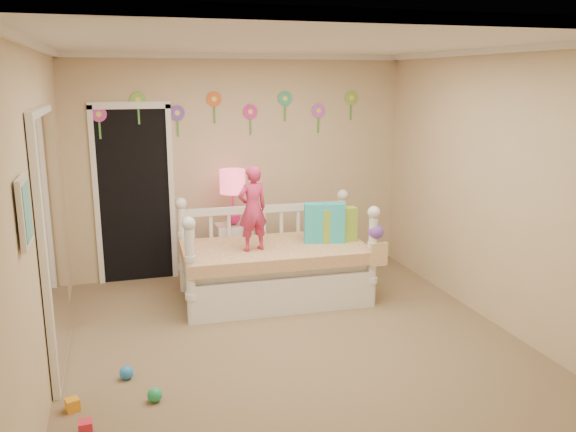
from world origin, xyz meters
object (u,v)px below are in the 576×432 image
object	(u,v)px
child	(252,209)
nightstand	(234,252)
daybed	(274,251)
table_lamp	(233,188)

from	to	relation	value
child	nightstand	size ratio (longest dim) A/B	1.30
child	nightstand	xyz separation A→B (m)	(-0.04, 0.83, -0.70)
daybed	nightstand	size ratio (longest dim) A/B	2.93
daybed	child	xyz separation A→B (m)	(-0.26, -0.11, 0.50)
child	table_lamp	distance (m)	0.84
daybed	table_lamp	distance (m)	0.96
child	daybed	bearing A→B (deg)	-169.42
child	table_lamp	xyz separation A→B (m)	(-0.04, 0.83, 0.07)
table_lamp	daybed	bearing A→B (deg)	-67.69
daybed	child	distance (m)	0.57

